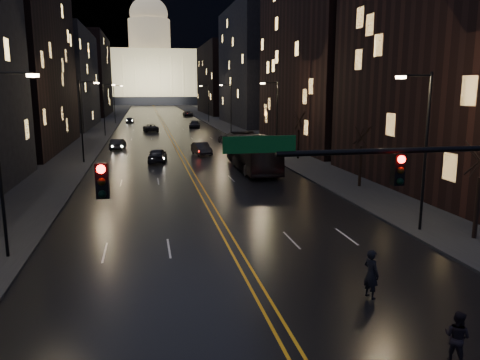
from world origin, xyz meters
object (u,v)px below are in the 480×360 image
pedestrian_a (371,274)px  traffic_signal (464,182)px  bus (252,152)px  oncoming_car_a (157,155)px  pedestrian_b (457,337)px  oncoming_car_b (118,144)px  receding_car_a (201,149)px

pedestrian_a → traffic_signal: bearing=-165.2°
bus → oncoming_car_a: size_ratio=2.73×
traffic_signal → oncoming_car_a: size_ratio=3.67×
pedestrian_a → pedestrian_b: pedestrian_a is taller
oncoming_car_a → oncoming_car_b: bearing=-60.9°
bus → oncoming_car_a: bearing=142.2°
bus → receding_car_a: size_ratio=2.73×
pedestrian_a → receding_car_a: bearing=-16.5°
oncoming_car_a → pedestrian_b: bearing=107.4°
traffic_signal → pedestrian_a: size_ratio=8.72×
pedestrian_a → oncoming_car_a: bearing=-7.8°
traffic_signal → oncoming_car_a: 40.73m
traffic_signal → receding_car_a: (-3.41, 44.17, -4.33)m
oncoming_car_b → receding_car_a: bearing=152.1°
traffic_signal → oncoming_car_b: size_ratio=3.87×
receding_car_a → pedestrian_a: bearing=-95.5°
traffic_signal → pedestrian_a: 5.16m
receding_car_a → pedestrian_a: 41.60m
oncoming_car_b → receding_car_a: 12.77m
oncoming_car_a → oncoming_car_b: size_ratio=1.05×
pedestrian_a → pedestrian_b: bearing=166.8°
pedestrian_a → pedestrian_b: size_ratio=1.21×
pedestrian_b → oncoming_car_b: bearing=-16.0°
bus → receding_car_a: 12.51m
oncoming_car_a → oncoming_car_b: (-4.91, 12.03, -0.07)m
bus → receding_car_a: (-3.73, 11.90, -1.02)m
oncoming_car_b → pedestrian_a: pedestrian_a is taller
bus → pedestrian_a: bus is taller
oncoming_car_a → receding_car_a: oncoming_car_a is taller
bus → oncoming_car_a: (-9.25, 7.24, -0.99)m
receding_car_a → pedestrian_b: bearing=-95.1°
traffic_signal → pedestrian_a: (-1.73, 2.60, -4.11)m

